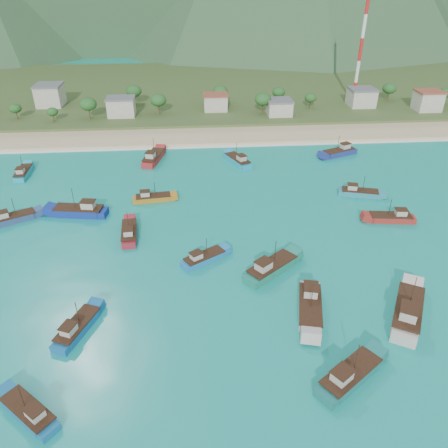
{
  "coord_description": "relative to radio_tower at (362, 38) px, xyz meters",
  "views": [
    {
      "loc": [
        -12.19,
        -56.76,
        47.57
      ],
      "look_at": [
        -6.2,
        18.0,
        3.0
      ],
      "focal_mm": 35.0,
      "sensor_mm": 36.0,
      "label": 1
    }
  ],
  "objects": [
    {
      "name": "ground",
      "position": [
        -51.1,
        -108.0,
        -24.99
      ],
      "size": [
        600.0,
        600.0,
        0.0
      ],
      "primitive_type": "plane",
      "color": "#0B787F",
      "rests_on": "ground"
    },
    {
      "name": "beach",
      "position": [
        -51.1,
        -29.0,
        -24.99
      ],
      "size": [
        400.0,
        18.0,
        1.2
      ],
      "primitive_type": "cube",
      "color": "beige",
      "rests_on": "ground"
    },
    {
      "name": "land",
      "position": [
        -51.1,
        32.0,
        -24.99
      ],
      "size": [
        400.0,
        110.0,
        2.4
      ],
      "primitive_type": "cube",
      "color": "#385123",
      "rests_on": "ground"
    },
    {
      "name": "surf_line",
      "position": [
        -51.1,
        -38.5,
        -24.99
      ],
      "size": [
        400.0,
        2.5,
        0.08
      ],
      "primitive_type": "cube",
      "color": "white",
      "rests_on": "ground"
    },
    {
      "name": "village",
      "position": [
        -48.19,
        -4.82,
        -20.37
      ],
      "size": [
        209.23,
        27.66,
        7.4
      ],
      "color": "beige",
      "rests_on": "ground"
    },
    {
      "name": "vegetation",
      "position": [
        -49.38,
        -4.96,
        -19.68
      ],
      "size": [
        276.35,
        26.22,
        9.33
      ],
      "color": "#235623",
      "rests_on": "ground"
    },
    {
      "name": "radio_tower",
      "position": [
        0.0,
        0.0,
        0.0
      ],
      "size": [
        1.2,
        1.2,
        46.78
      ],
      "color": "red",
      "rests_on": "ground"
    },
    {
      "name": "boat_0",
      "position": [
        -45.49,
        -113.33,
        -24.15
      ],
      "size": [
        5.93,
        11.94,
        6.78
      ],
      "rotation": [
        0.0,
        0.0,
        2.91
      ],
      "color": "beige",
      "rests_on": "ground"
    },
    {
      "name": "boat_1",
      "position": [
        -81.41,
        -114.9,
        -24.37
      ],
      "size": [
        6.16,
        9.77,
        5.57
      ],
      "rotation": [
        0.0,
        0.0,
        5.89
      ],
      "color": "#135999",
      "rests_on": "ground"
    },
    {
      "name": "boat_4",
      "position": [
        -76.5,
        -88.23,
        -24.36
      ],
      "size": [
        3.6,
        9.78,
        5.66
      ],
      "rotation": [
        0.0,
        0.0,
        0.08
      ],
      "color": "maroon",
      "rests_on": "ground"
    },
    {
      "name": "boat_5",
      "position": [
        -73.88,
        -48.59,
        -24.14
      ],
      "size": [
        6.24,
        12.04,
        6.83
      ],
      "rotation": [
        0.0,
        0.0,
        6.03
      ],
      "color": "maroon",
      "rests_on": "ground"
    },
    {
      "name": "boat_9",
      "position": [
        -107.38,
        -55.78,
        -24.37
      ],
      "size": [
        3.25,
        9.62,
        5.61
      ],
      "rotation": [
        0.0,
        0.0,
        0.05
      ],
      "color": "#179BB5",
      "rests_on": "ground"
    },
    {
      "name": "boat_10",
      "position": [
        -88.24,
        -78.54,
        -24.12
      ],
      "size": [
        12.16,
        5.31,
        6.94
      ],
      "rotation": [
        0.0,
        0.0,
        1.41
      ],
      "color": "navy",
      "rests_on": "ground"
    },
    {
      "name": "boat_12",
      "position": [
        -43.6,
        -126.95,
        -24.23
      ],
      "size": [
        10.64,
        8.86,
        6.38
      ],
      "rotation": [
        0.0,
        0.0,
        5.33
      ],
      "color": "#186763",
      "rests_on": "ground"
    },
    {
      "name": "boat_13",
      "position": [
        -20.84,
        -86.53,
        -24.34
      ],
      "size": [
        9.98,
        4.06,
        5.73
      ],
      "rotation": [
        0.0,
        0.0,
        1.44
      ],
      "color": "maroon",
      "rests_on": "ground"
    },
    {
      "name": "boat_15",
      "position": [
        -72.71,
        -72.88,
        -24.43
      ],
      "size": [
        9.16,
        3.63,
        5.27
      ],
      "rotation": [
        0.0,
        0.0,
        4.83
      ],
      "color": "#B46E1A",
      "rests_on": "ground"
    },
    {
      "name": "boat_16",
      "position": [
        -49.85,
        -102.6,
        -24.16
      ],
      "size": [
        10.97,
        9.73,
        6.72
      ],
      "rotation": [
        0.0,
        0.0,
        5.39
      ],
      "color": "#197863",
      "rests_on": "ground"
    },
    {
      "name": "boat_17",
      "position": [
        -20.37,
        -48.39,
        -24.23
      ],
      "size": [
        11.13,
        7.11,
        6.35
      ],
      "rotation": [
        0.0,
        0.0,
        1.97
      ],
      "color": "navy",
      "rests_on": "ground"
    },
    {
      "name": "boat_20",
      "position": [
        -30.65,
        -115.88,
        -24.0
      ],
      "size": [
        9.69,
        13.07,
        7.61
      ],
      "rotation": [
        0.0,
        0.0,
        5.76
      ],
      "color": "beige",
      "rests_on": "ground"
    },
    {
      "name": "boat_22",
      "position": [
        -102.05,
        -80.25,
        -24.34
      ],
      "size": [
        9.92,
        7.12,
        5.74
      ],
      "rotation": [
        0.0,
        0.0,
        5.2
      ],
      "color": "navy",
      "rests_on": "ground"
    },
    {
      "name": "boat_24",
      "position": [
        -84.25,
        -129.05,
        -24.42
      ],
      "size": [
        8.53,
        7.88,
        5.31
      ],
      "rotation": [
        0.0,
        0.0,
        0.86
      ],
      "color": "#145E91",
      "rests_on": "ground"
    },
    {
      "name": "boat_28",
      "position": [
        -23.6,
        -74.17,
        -24.37
      ],
      "size": [
        9.8,
        5.26,
        5.56
      ],
      "rotation": [
        0.0,
        0.0,
        4.43
      ],
      "color": "teal",
      "rests_on": "ground"
    },
    {
      "name": "boat_29",
      "position": [
        -61.74,
        -98.26,
        -24.44
      ],
      "size": [
        8.83,
        6.88,
        5.2
      ],
      "rotation": [
        0.0,
        0.0,
        5.27
      ],
      "color": "#1870B3",
      "rests_on": "ground"
    },
    {
      "name": "boat_31",
      "position": [
        -50.39,
        -52.29,
        -24.27
      ],
      "size": [
        7.05,
        10.76,
        6.15
      ],
      "rotation": [
        0.0,
        0.0,
        0.42
      ],
      "color": "#1994B9",
      "rests_on": "ground"
    }
  ]
}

